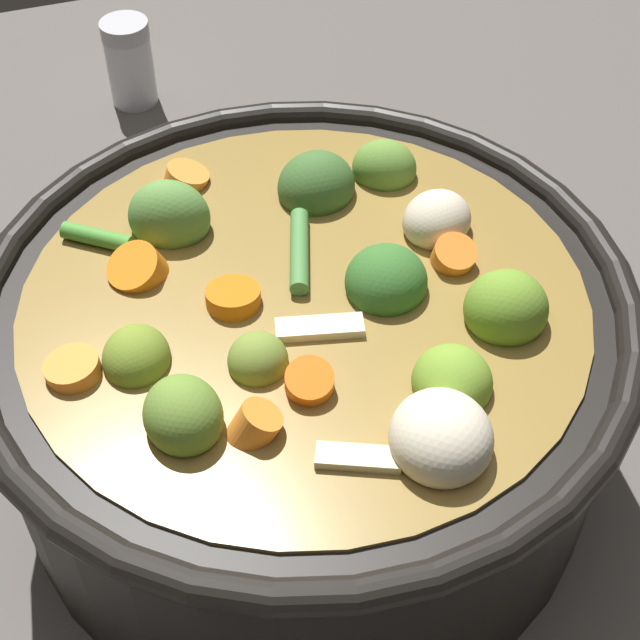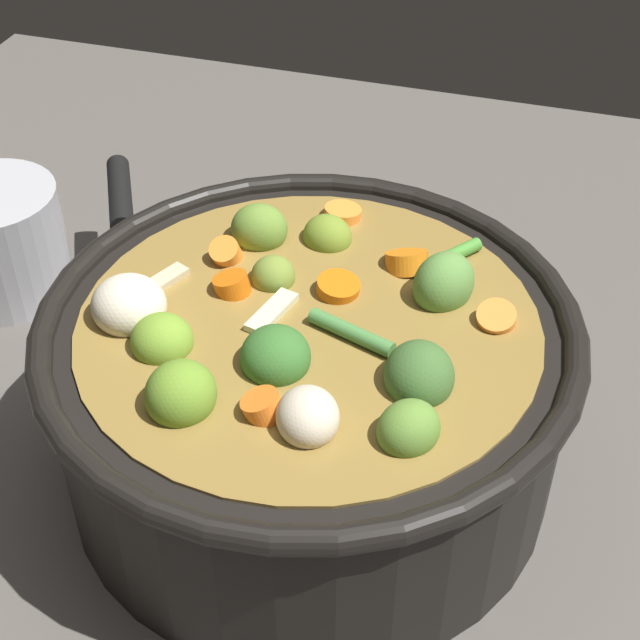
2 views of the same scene
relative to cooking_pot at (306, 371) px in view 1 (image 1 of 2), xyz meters
name	(u,v)px [view 1 (image 1 of 2)]	position (x,y,z in m)	size (l,w,h in m)	color
ground_plane	(307,448)	(0.00, 0.00, -0.07)	(1.10, 1.10, 0.00)	#514C47
cooking_pot	(306,371)	(0.00, 0.00, 0.00)	(0.32, 0.32, 0.15)	black
salt_shaker	(130,62)	(-0.02, 0.37, -0.03)	(0.04, 0.04, 0.07)	silver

